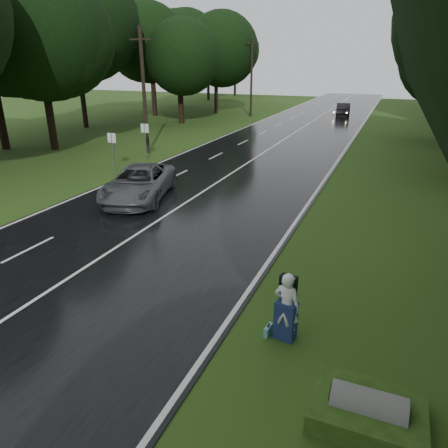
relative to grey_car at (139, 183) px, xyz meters
The scene contains 16 objects.
ground 9.37m from the grey_car, 74.13° to the right, with size 160.00×160.00×0.00m, color #2B4A16.
road 11.36m from the grey_car, 76.99° to the left, with size 12.00×140.00×0.04m, color black.
lane_center 11.35m from the grey_car, 76.99° to the left, with size 0.12×140.00×0.01m, color silver.
grey_car is the anchor object (origin of this frame).
far_car 40.83m from the grey_car, 82.82° to the left, with size 1.70×4.88×1.61m, color black.
hitchhiker 13.05m from the grey_car, 40.11° to the right, with size 0.77×0.72×1.91m.
suitcase 12.79m from the grey_car, 41.58° to the right, with size 0.11×0.39×0.28m, color teal.
culvert 16.05m from the grey_car, 40.52° to the right, with size 0.73×0.73×1.45m, color slate.
utility_pole_mid 11.85m from the grey_car, 120.23° to the left, with size 1.80×0.28×9.13m, color black, non-canonical shape.
utility_pole_far 35.60m from the grey_car, 99.63° to the left, with size 1.80×0.28×9.79m, color black, non-canonical shape.
road_sign_a 6.30m from the grey_car, 138.24° to the left, with size 0.61×0.10×2.53m, color white, non-canonical shape.
road_sign_b 9.28m from the grey_car, 120.21° to the left, with size 0.63×0.10×2.61m, color white, non-canonical shape.
tree_left_d 16.31m from the grey_car, 148.33° to the left, with size 9.67×9.67×15.10m, color black, non-canonical shape.
tree_left_e 28.52m from the grey_car, 113.62° to the left, with size 7.89×7.89×12.32m, color black, non-canonical shape.
tree_left_f 38.38m from the grey_car, 107.47° to the left, with size 8.77×8.77×13.70m, color black, non-canonical shape.
tree_right_e 28.77m from the grey_car, 55.91° to the left, with size 7.67×7.67×11.98m, color black, non-canonical shape.
Camera 1 is at (9.36, -8.27, 6.76)m, focal length 32.83 mm.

